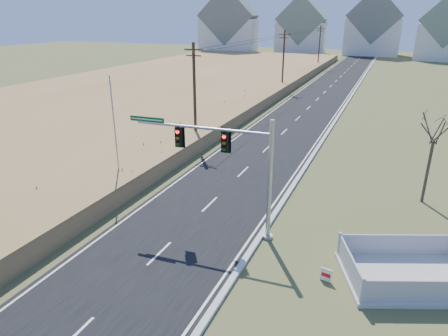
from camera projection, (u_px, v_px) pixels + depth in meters
The scene contains 16 objects.
ground at pixel (179, 235), 21.61m from camera, with size 260.00×260.00×0.00m, color #51562A.
road at pixel (329, 88), 64.57m from camera, with size 8.00×180.00×0.06m, color black.
curb at pixel (356, 90), 63.04m from camera, with size 0.30×180.00×0.18m, color #B2AFA8.
reed_marsh at pixel (168, 84), 64.47m from camera, with size 38.00×110.00×1.30m, color #AE7B4E.
utility_pole_near at pixel (195, 93), 35.18m from camera, with size 1.80×0.26×9.00m.
utility_pole_mid at pixel (283, 60), 60.96m from camera, with size 1.80×0.26×9.00m.
utility_pole_far at pixel (319, 46), 86.75m from camera, with size 1.80×0.26×9.00m.
condo_nw at pixel (229, 27), 118.59m from camera, with size 17.69×13.38×19.05m.
condo_nnw at pixel (301, 30), 118.48m from camera, with size 14.93×11.17×17.03m.
condo_n at pixel (374, 28), 114.41m from camera, with size 15.27×10.20×18.54m.
condo_ne at pixel (446, 33), 101.27m from camera, with size 14.12×10.51×16.52m.
traffic_signal_mast at pixel (236, 163), 20.48m from camera, with size 8.14×0.78×6.49m.
fence_enclosure at pixel (408, 275), 17.88m from camera, with size 6.66×5.69×1.28m.
open_sign at pixel (326, 275), 17.78m from camera, with size 0.51×0.14×0.63m.
flagpole at pixel (116, 144), 26.73m from camera, with size 0.34×0.34×7.61m.
bare_tree at pixel (436, 127), 23.75m from camera, with size 2.30×2.30×6.09m.
Camera 1 is at (9.59, -16.41, 11.18)m, focal length 32.00 mm.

